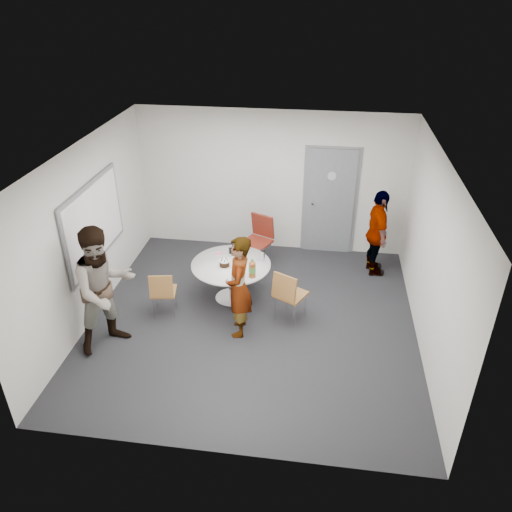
# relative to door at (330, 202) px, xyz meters

# --- Properties ---
(floor) EXTENTS (5.00, 5.00, 0.00)m
(floor) POSITION_rel_door_xyz_m (-1.10, -2.48, -1.03)
(floor) COLOR black
(floor) RESTS_ON ground
(ceiling) EXTENTS (5.00, 5.00, 0.00)m
(ceiling) POSITION_rel_door_xyz_m (-1.10, -2.48, 1.67)
(ceiling) COLOR silver
(ceiling) RESTS_ON wall_back
(wall_back) EXTENTS (5.00, 0.00, 5.00)m
(wall_back) POSITION_rel_door_xyz_m (-1.10, 0.02, 0.32)
(wall_back) COLOR silver
(wall_back) RESTS_ON floor
(wall_left) EXTENTS (0.00, 5.00, 5.00)m
(wall_left) POSITION_rel_door_xyz_m (-3.60, -2.48, 0.32)
(wall_left) COLOR silver
(wall_left) RESTS_ON floor
(wall_right) EXTENTS (0.00, 5.00, 5.00)m
(wall_right) POSITION_rel_door_xyz_m (1.40, -2.48, 0.32)
(wall_right) COLOR silver
(wall_right) RESTS_ON floor
(wall_front) EXTENTS (5.00, 0.00, 5.00)m
(wall_front) POSITION_rel_door_xyz_m (-1.10, -4.98, 0.32)
(wall_front) COLOR silver
(wall_front) RESTS_ON floor
(door) EXTENTS (1.02, 0.17, 2.12)m
(door) POSITION_rel_door_xyz_m (0.00, 0.00, 0.00)
(door) COLOR slate
(door) RESTS_ON wall_back
(whiteboard) EXTENTS (0.04, 1.90, 1.25)m
(whiteboard) POSITION_rel_door_xyz_m (-3.56, -2.28, 0.42)
(whiteboard) COLOR slate
(whiteboard) RESTS_ON wall_left
(table) EXTENTS (1.29, 1.29, 0.99)m
(table) POSITION_rel_door_xyz_m (-1.50, -1.93, -0.44)
(table) COLOR white
(table) RESTS_ON floor
(chair_near_left) EXTENTS (0.44, 0.47, 0.80)m
(chair_near_left) POSITION_rel_door_xyz_m (-2.50, -2.54, -0.55)
(chair_near_left) COLOR brown
(chair_near_left) RESTS_ON floor
(chair_near_right) EXTENTS (0.58, 0.60, 0.89)m
(chair_near_right) POSITION_rel_door_xyz_m (-0.57, -2.41, -0.49)
(chair_near_right) COLOR brown
(chair_near_right) RESTS_ON floor
(chair_far) EXTENTS (0.63, 0.65, 0.98)m
(chair_far) POSITION_rel_door_xyz_m (-1.23, -0.74, -0.42)
(chair_far) COLOR maroon
(chair_far) RESTS_ON floor
(person_main) EXTENTS (0.44, 0.62, 1.60)m
(person_main) POSITION_rel_door_xyz_m (-1.26, -2.76, -0.23)
(person_main) COLOR #A5C6EA
(person_main) RESTS_ON floor
(person_left) EXTENTS (1.15, 1.16, 1.89)m
(person_left) POSITION_rel_door_xyz_m (-3.05, -3.30, -0.08)
(person_left) COLOR white
(person_left) RESTS_ON floor
(person_right) EXTENTS (0.52, 0.98, 1.58)m
(person_right) POSITION_rel_door_xyz_m (0.85, -0.73, -0.24)
(person_right) COLOR black
(person_right) RESTS_ON floor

